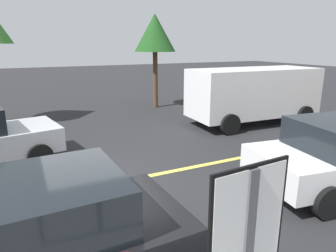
% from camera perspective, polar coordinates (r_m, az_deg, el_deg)
% --- Properties ---
extents(ground_plane, '(80.00, 80.00, 0.00)m').
position_cam_1_polar(ground_plane, '(7.25, -11.84, -10.77)').
color(ground_plane, '#262628').
extents(lane_marking_centre, '(28.00, 0.16, 0.01)m').
position_cam_1_polar(lane_marking_centre, '(8.40, 8.50, -6.88)').
color(lane_marking_centre, '#E0D14C').
extents(white_van, '(5.29, 2.45, 2.20)m').
position_cam_1_polar(white_van, '(12.63, 15.62, 6.08)').
color(white_van, white).
rests_on(white_van, ground_plane).
extents(car_black_behind_van, '(3.92, 2.20, 1.60)m').
position_cam_1_polar(car_black_behind_van, '(4.24, -23.60, -19.45)').
color(car_black_behind_van, black).
rests_on(car_black_behind_van, ground_plane).
extents(tree_left_verge, '(2.00, 2.00, 4.54)m').
position_cam_1_polar(tree_left_verge, '(15.35, -2.47, 16.87)').
color(tree_left_verge, '#513823').
rests_on(tree_left_verge, ground_plane).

